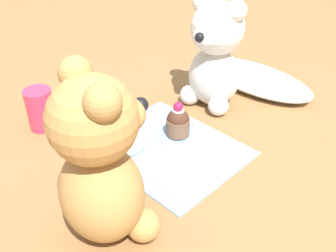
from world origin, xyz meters
name	(u,v)px	position (x,y,z in m)	size (l,w,h in m)	color
ground_plane	(168,149)	(0.00, 0.00, 0.00)	(4.00, 4.00, 0.00)	olive
knitted_placemat	(168,148)	(0.00, 0.00, 0.00)	(0.28, 0.23, 0.01)	#7A9ED1
tulle_cloth	(255,78)	(-0.03, 0.34, 0.02)	(0.31, 0.15, 0.04)	white
teddy_bear_cream	(215,54)	(-0.05, 0.20, 0.12)	(0.13, 0.13, 0.25)	silver
teddy_bear_tan	(101,163)	(0.07, -0.21, 0.13)	(0.16, 0.15, 0.27)	#B78447
cupcake_near_cream_bear	(178,122)	(-0.02, 0.05, 0.03)	(0.05, 0.05, 0.07)	brown
saucer_plate	(122,142)	(-0.08, -0.05, 0.01)	(0.09, 0.09, 0.01)	silver
cupcake_near_tan_bear	(121,130)	(-0.08, -0.05, 0.04)	(0.05, 0.05, 0.07)	brown
juice_glass	(40,109)	(-0.25, -0.13, 0.04)	(0.06, 0.06, 0.09)	#DB3356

